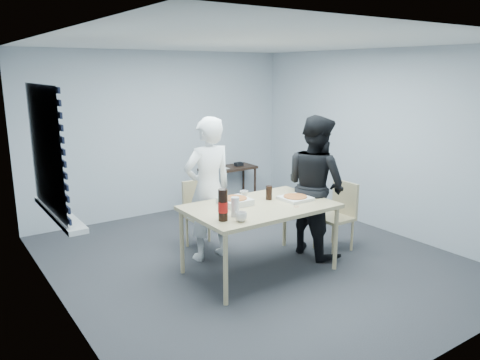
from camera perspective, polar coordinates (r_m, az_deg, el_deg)
room at (r=4.97m, az=-22.17°, el=2.29°), size 5.00×5.00×5.00m
dining_table at (r=5.34m, az=2.43°, el=-3.67°), size 1.65×1.05×0.80m
chair_far at (r=6.20m, az=-4.79°, el=-3.56°), size 0.42×0.42×0.89m
chair_right at (r=6.24m, az=11.97°, el=-3.69°), size 0.42×0.42×0.89m
person_white at (r=5.71m, az=-3.89°, el=-1.12°), size 0.65×0.42×1.77m
person_black at (r=5.94m, az=9.18°, el=-0.69°), size 0.47×0.86×1.77m
side_table at (r=8.14m, az=-1.46°, el=1.03°), size 0.98×0.44×0.65m
stool at (r=7.27m, az=-3.60°, el=-2.01°), size 0.36×0.36×0.50m
backpack at (r=7.18m, az=-3.58°, el=0.22°), size 0.27×0.20×0.37m
pizza_box_a at (r=5.34m, az=-0.61°, el=-2.59°), size 0.32×0.32×0.08m
pizza_box_b at (r=5.57m, az=6.75°, el=-2.19°), size 0.33×0.33×0.05m
mug_a at (r=4.75m, az=0.12°, el=-4.49°), size 0.17×0.17×0.10m
mug_b at (r=5.59m, az=0.50°, el=-1.78°), size 0.10×0.10×0.09m
cola_glass at (r=5.54m, az=3.55°, el=-1.56°), size 0.09×0.09×0.17m
soda_bottle at (r=4.75m, az=-2.09°, el=-3.13°), size 0.10×0.10×0.33m
plastic_cups at (r=4.89m, az=-0.60°, el=-3.29°), size 0.09×0.09×0.21m
rubber_band at (r=5.30m, az=6.87°, el=-3.24°), size 0.06×0.06×0.00m
papers at (r=8.06m, az=-2.44°, el=1.49°), size 0.24×0.30×0.00m
black_box at (r=8.23m, az=-0.16°, el=1.95°), size 0.15×0.11×0.06m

